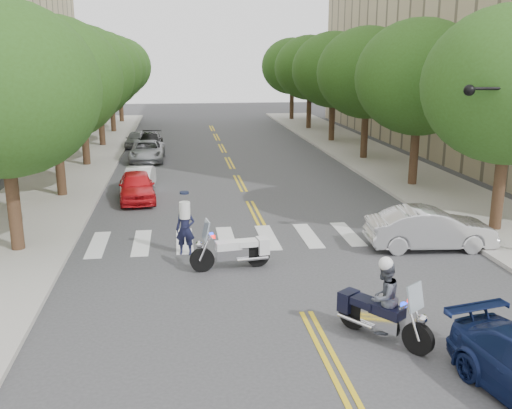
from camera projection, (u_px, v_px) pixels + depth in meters
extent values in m
plane|color=#38383A|center=(306.00, 312.00, 15.12)|extent=(140.00, 140.00, 0.00)
cube|color=#9E9991|center=(75.00, 166.00, 34.94)|extent=(5.00, 60.00, 0.15)
cube|color=#9E9991|center=(373.00, 158.00, 37.45)|extent=(5.00, 60.00, 0.15)
cylinder|color=#382316|center=(14.00, 206.00, 19.29)|extent=(0.44, 0.44, 3.32)
ellipsoid|color=#274B15|center=(1.00, 89.00, 18.31)|extent=(6.40, 6.40, 5.76)
cylinder|color=#382316|center=(60.00, 163.00, 26.96)|extent=(0.44, 0.44, 3.32)
ellipsoid|color=#274B15|center=(52.00, 79.00, 25.97)|extent=(6.40, 6.40, 5.76)
cylinder|color=#382316|center=(85.00, 140.00, 34.63)|extent=(0.44, 0.44, 3.32)
ellipsoid|color=#274B15|center=(80.00, 74.00, 33.64)|extent=(6.40, 6.40, 5.76)
cylinder|color=#382316|center=(101.00, 124.00, 42.30)|extent=(0.44, 0.44, 3.32)
ellipsoid|color=#274B15|center=(98.00, 71.00, 41.31)|extent=(6.40, 6.40, 5.76)
cylinder|color=#382316|center=(113.00, 114.00, 49.96)|extent=(0.44, 0.44, 3.32)
ellipsoid|color=#274B15|center=(110.00, 68.00, 48.98)|extent=(6.40, 6.40, 5.76)
cylinder|color=#382316|center=(121.00, 106.00, 57.63)|extent=(0.44, 0.44, 3.32)
ellipsoid|color=#274B15|center=(119.00, 67.00, 56.65)|extent=(6.40, 6.40, 5.76)
cylinder|color=#382316|center=(499.00, 190.00, 21.62)|extent=(0.44, 0.44, 3.32)
ellipsoid|color=#274B15|center=(510.00, 85.00, 20.63)|extent=(6.40, 6.40, 5.76)
cylinder|color=#382316|center=(414.00, 155.00, 29.29)|extent=(0.44, 0.44, 3.32)
ellipsoid|color=#274B15|center=(419.00, 77.00, 28.30)|extent=(6.40, 6.40, 5.76)
cylinder|color=#382316|center=(364.00, 134.00, 36.95)|extent=(0.44, 0.44, 3.32)
ellipsoid|color=#274B15|center=(367.00, 73.00, 35.97)|extent=(6.40, 6.40, 5.76)
cylinder|color=#382316|center=(332.00, 121.00, 44.62)|extent=(0.44, 0.44, 3.32)
ellipsoid|color=#274B15|center=(334.00, 70.00, 43.64)|extent=(6.40, 6.40, 5.76)
cylinder|color=#382316|center=(309.00, 111.00, 52.29)|extent=(0.44, 0.44, 3.32)
ellipsoid|color=#274B15|center=(310.00, 68.00, 51.30)|extent=(6.40, 6.40, 5.76)
cylinder|color=#382316|center=(292.00, 104.00, 59.96)|extent=(0.44, 0.44, 3.32)
ellipsoid|color=#274B15|center=(292.00, 66.00, 58.97)|extent=(6.40, 6.40, 5.76)
cylinder|color=black|center=(502.00, 88.00, 17.99)|extent=(2.40, 0.10, 0.10)
sphere|color=black|center=(469.00, 90.00, 17.86)|extent=(0.36, 0.36, 0.36)
cylinder|color=black|center=(418.00, 339.00, 12.91)|extent=(0.58, 0.71, 0.77)
cylinder|color=black|center=(353.00, 314.00, 14.17)|extent=(0.62, 0.74, 0.77)
cube|color=silver|center=(382.00, 320.00, 13.55)|extent=(0.89, 1.03, 0.36)
cube|color=black|center=(387.00, 311.00, 13.40)|extent=(0.79, 0.88, 0.25)
cube|color=black|center=(365.00, 302.00, 13.83)|extent=(0.73, 0.77, 0.18)
cube|color=black|center=(348.00, 301.00, 14.22)|extent=(0.60, 0.57, 0.51)
cube|color=#8C99A5|center=(415.00, 297.00, 12.77)|extent=(0.56, 0.47, 0.62)
cube|color=red|center=(410.00, 301.00, 13.05)|extent=(0.16, 0.16, 0.09)
cube|color=#0C26E5|center=(404.00, 305.00, 12.86)|extent=(0.16, 0.16, 0.09)
imported|color=#474C56|center=(384.00, 297.00, 13.40)|extent=(1.09, 1.05, 1.78)
sphere|color=silver|center=(386.00, 264.00, 13.19)|extent=(0.34, 0.34, 0.34)
cylinder|color=black|center=(202.00, 260.00, 17.89)|extent=(0.79, 0.27, 0.77)
cylinder|color=black|center=(258.00, 255.00, 18.37)|extent=(0.79, 0.31, 0.77)
cube|color=silver|center=(232.00, 253.00, 18.11)|extent=(1.06, 0.50, 0.36)
cube|color=silver|center=(228.00, 245.00, 18.01)|extent=(0.84, 0.52, 0.25)
cube|color=silver|center=(247.00, 243.00, 18.17)|extent=(0.68, 0.54, 0.18)
cube|color=silver|center=(263.00, 245.00, 18.34)|extent=(0.41, 0.54, 0.51)
cube|color=#8C99A5|center=(206.00, 230.00, 17.68)|extent=(0.25, 0.59, 0.62)
cube|color=red|center=(213.00, 237.00, 17.65)|extent=(0.13, 0.13, 0.09)
cube|color=#0C26E5|center=(211.00, 234.00, 17.91)|extent=(0.13, 0.13, 0.09)
imported|color=#161831|center=(185.00, 229.00, 19.34)|extent=(0.71, 0.53, 1.78)
imported|color=#B6B6B9|center=(430.00, 229.00, 19.97)|extent=(4.53, 1.88, 1.46)
imported|color=red|center=(137.00, 186.00, 26.66)|extent=(1.99, 4.15, 1.37)
imported|color=white|center=(139.00, 180.00, 28.35)|extent=(1.58, 3.77, 1.21)
imported|color=#A6A8AE|center=(147.00, 151.00, 36.80)|extent=(2.20, 4.64, 1.28)
imported|color=black|center=(150.00, 141.00, 41.49)|extent=(1.78, 4.12, 1.18)
imported|color=gray|center=(136.00, 139.00, 42.42)|extent=(1.64, 3.52, 1.17)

